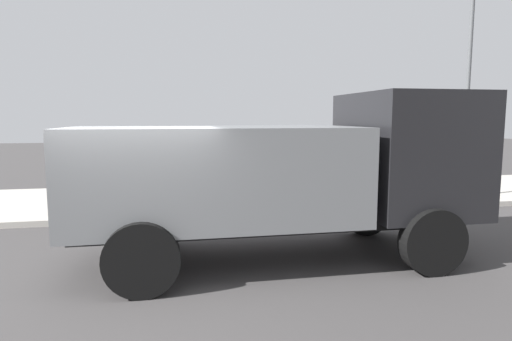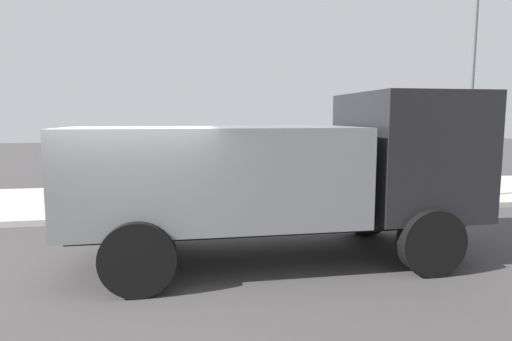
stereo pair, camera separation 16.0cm
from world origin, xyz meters
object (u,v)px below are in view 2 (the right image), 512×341
object	(u,v)px
stop_sign	(247,156)
dump_truck_gray	(286,171)
street_light_pole	(471,91)
fire_hydrant	(135,191)
loose_tire	(142,189)

from	to	relation	value
stop_sign	dump_truck_gray	distance (m)	3.92
street_light_pole	stop_sign	bearing A→B (deg)	-177.99
dump_truck_gray	street_light_pole	distance (m)	7.99
dump_truck_gray	stop_sign	bearing A→B (deg)	91.54
stop_sign	dump_truck_gray	xyz separation A→B (m)	(0.11, -3.91, 0.07)
dump_truck_gray	street_light_pole	xyz separation A→B (m)	(6.60, 4.15, 1.72)
stop_sign	fire_hydrant	bearing A→B (deg)	170.33
fire_hydrant	street_light_pole	xyz separation A→B (m)	(9.64, -0.26, 2.75)
stop_sign	street_light_pole	xyz separation A→B (m)	(6.71, 0.24, 1.80)
fire_hydrant	street_light_pole	world-z (taller)	street_light_pole
dump_truck_gray	street_light_pole	world-z (taller)	street_light_pole
loose_tire	dump_truck_gray	bearing A→B (deg)	-53.79
stop_sign	street_light_pole	bearing A→B (deg)	2.01
fire_hydrant	stop_sign	xyz separation A→B (m)	(2.94, -0.50, 0.95)
loose_tire	street_light_pole	xyz separation A→B (m)	(9.44, 0.28, 2.60)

